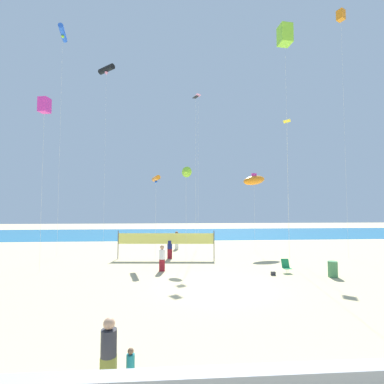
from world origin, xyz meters
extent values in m
plane|color=#D1BC89|center=(0.00, 0.00, 0.00)|extent=(120.00, 120.00, 0.00)
cube|color=#1E6B99|center=(0.00, 30.88, 0.00)|extent=(120.00, 20.00, 0.01)
cube|color=olive|center=(-3.91, -8.25, 0.38)|extent=(0.37, 0.22, 0.77)
cylinder|color=#2D2D33|center=(-3.91, -8.25, 1.08)|extent=(0.39, 0.39, 0.63)
sphere|color=tan|center=(-3.91, -8.25, 1.54)|extent=(0.28, 0.28, 0.28)
cube|color=maroon|center=(-3.39, -8.18, 0.21)|extent=(0.20, 0.12, 0.41)
cylinder|color=#19727A|center=(-3.39, -8.18, 0.58)|extent=(0.21, 0.21, 0.34)
sphere|color=brown|center=(-3.39, -8.18, 0.83)|extent=(0.15, 0.15, 0.15)
cube|color=maroon|center=(-3.10, 3.93, 0.41)|extent=(0.39, 0.23, 0.81)
cylinder|color=white|center=(-3.10, 3.93, 1.15)|extent=(0.41, 0.41, 0.67)
sphere|color=tan|center=(-3.10, 3.93, 1.64)|extent=(0.30, 0.30, 0.30)
cube|color=white|center=(-1.96, 13.79, 0.42)|extent=(0.41, 0.24, 0.85)
cylinder|color=#7A3872|center=(-1.96, 13.79, 1.20)|extent=(0.43, 0.43, 0.70)
sphere|color=brown|center=(-1.96, 13.79, 1.71)|extent=(0.31, 0.31, 0.31)
cube|color=maroon|center=(-2.62, 8.47, 0.42)|extent=(0.40, 0.24, 0.84)
cylinder|color=navy|center=(-2.62, 8.47, 1.19)|extent=(0.42, 0.42, 0.70)
sphere|color=tan|center=(-2.62, 8.47, 1.70)|extent=(0.31, 0.31, 0.31)
cube|color=#1E8C4C|center=(5.26, 2.75, 0.32)|extent=(0.52, 0.48, 0.03)
cube|color=#1E8C4C|center=(5.26, 3.04, 0.60)|extent=(0.52, 0.23, 0.57)
cylinder|color=silver|center=(5.26, 2.61, 0.16)|extent=(0.03, 0.03, 0.32)
cylinder|color=silver|center=(5.26, 2.89, 0.16)|extent=(0.03, 0.03, 0.32)
cylinder|color=#3F7F4C|center=(7.73, 1.57, 0.49)|extent=(0.58, 0.58, 0.98)
cylinder|color=#4C4C51|center=(-7.02, 8.64, 1.20)|extent=(0.08, 0.08, 2.40)
cylinder|color=#4C4C51|center=(1.15, 8.04, 1.20)|extent=(0.08, 0.08, 2.40)
cube|color=#EAE566|center=(-2.94, 8.34, 1.73)|extent=(8.17, 0.62, 0.90)
cube|color=#2D2D33|center=(4.13, 2.26, 0.12)|extent=(0.29, 0.15, 0.23)
cylinder|color=silver|center=(-10.75, 18.70, 10.85)|extent=(0.01, 0.01, 21.70)
cylinder|color=black|center=(-10.75, 18.70, 21.70)|extent=(2.36, 2.10, 0.69)
sphere|color=pink|center=(-10.75, 18.70, 21.26)|extent=(0.42, 0.42, 0.42)
cylinder|color=silver|center=(0.49, 15.44, 8.66)|extent=(0.01, 0.01, 17.32)
pyramid|color=pink|center=(0.49, 15.45, 17.38)|extent=(0.63, 0.64, 0.26)
cylinder|color=silver|center=(6.08, 12.57, 3.60)|extent=(0.01, 0.01, 7.20)
ellipsoid|color=orange|center=(6.08, 12.57, 7.20)|extent=(2.97, 1.98, 1.36)
cube|color=#D833A5|center=(6.08, 12.57, 7.61)|extent=(0.54, 0.06, 0.68)
cylinder|color=silver|center=(12.93, 7.79, 10.99)|extent=(0.01, 0.01, 21.98)
cube|color=orange|center=(12.93, 7.79, 21.98)|extent=(0.78, 0.78, 0.93)
cylinder|color=silver|center=(7.88, 8.34, 6.08)|extent=(0.01, 0.01, 12.16)
pyramid|color=yellow|center=(7.87, 8.36, 12.23)|extent=(0.76, 0.77, 0.28)
cylinder|color=silver|center=(-1.25, 7.98, 3.72)|extent=(0.01, 0.01, 7.44)
cone|color=#8CD833|center=(-1.25, 7.98, 7.44)|extent=(0.95, 0.68, 0.92)
cylinder|color=silver|center=(6.52, 5.25, 9.08)|extent=(0.01, 0.01, 18.16)
cube|color=#8CD833|center=(6.52, 5.25, 18.16)|extent=(1.05, 1.05, 1.53)
cylinder|color=silver|center=(-0.07, 12.23, 7.89)|extent=(0.01, 0.01, 15.78)
pyramid|color=black|center=(-0.09, 12.24, 15.85)|extent=(0.67, 0.65, 0.34)
cylinder|color=silver|center=(-3.84, 8.52, 3.45)|extent=(0.01, 0.01, 6.90)
cylinder|color=orange|center=(-3.84, 8.52, 6.90)|extent=(0.86, 2.02, 0.38)
sphere|color=blue|center=(-3.84, 8.52, 6.61)|extent=(0.23, 0.23, 0.23)
cylinder|color=silver|center=(-12.72, 10.21, 10.35)|extent=(0.01, 0.01, 20.70)
cylinder|color=blue|center=(-12.72, 10.21, 20.70)|extent=(0.94, 2.40, 0.45)
sphere|color=#8CD833|center=(-12.72, 10.21, 20.37)|extent=(0.27, 0.27, 0.27)
cylinder|color=silver|center=(-11.35, 4.12, 5.76)|extent=(0.01, 0.01, 11.52)
cube|color=#D833A5|center=(-11.35, 4.12, 11.52)|extent=(0.76, 0.76, 1.03)
camera|label=1|loc=(-2.36, -15.23, 4.39)|focal=25.54mm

